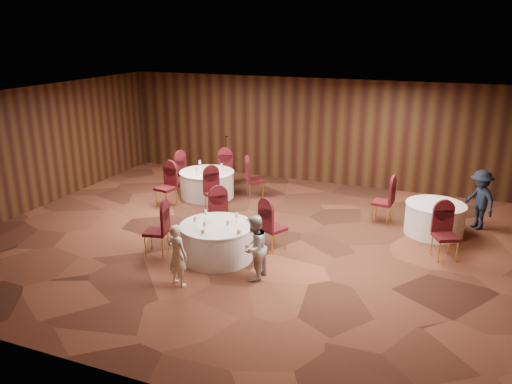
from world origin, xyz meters
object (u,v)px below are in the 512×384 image
at_px(table_main, 217,241).
at_px(table_right, 434,219).
at_px(mic_stand, 226,170).
at_px(man_c, 480,200).
at_px(woman_b, 254,248).
at_px(table_left, 207,184).
at_px(woman_a, 177,255).

xyz_separation_m(table_main, table_right, (4.16, 3.05, -0.00)).
distance_m(mic_stand, man_c, 7.24).
distance_m(table_right, woman_b, 4.77).
xyz_separation_m(table_left, woman_a, (1.86, -4.85, 0.23)).
distance_m(table_left, man_c, 7.15).
bearing_deg(table_right, mic_stand, 163.60).
bearing_deg(man_c, woman_b, -79.34).
bearing_deg(mic_stand, woman_a, -73.12).
relative_size(table_right, woman_b, 1.05).
height_order(mic_stand, woman_a, mic_stand).
height_order(table_main, woman_a, woman_a).
bearing_deg(woman_b, table_left, -138.89).
height_order(table_left, mic_stand, mic_stand).
relative_size(table_main, man_c, 1.06).
relative_size(mic_stand, man_c, 1.04).
bearing_deg(woman_a, table_left, -53.53).
relative_size(mic_stand, woman_a, 1.24).
relative_size(woman_a, man_c, 0.84).
relative_size(woman_b, man_c, 0.89).
height_order(table_main, man_c, man_c).
bearing_deg(man_c, woman_a, -82.49).
relative_size(mic_stand, woman_b, 1.16).
bearing_deg(mic_stand, table_main, -67.22).
xyz_separation_m(woman_a, man_c, (5.27, 5.11, 0.12)).
relative_size(table_main, woman_b, 1.19).
xyz_separation_m(mic_stand, woman_a, (1.88, -6.20, 0.18)).
relative_size(table_main, table_left, 0.99).
distance_m(table_left, woman_a, 5.20).
bearing_deg(man_c, mic_stand, -135.23).
height_order(woman_b, man_c, man_c).
height_order(table_right, woman_a, woman_a).
distance_m(table_left, table_right, 6.21).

